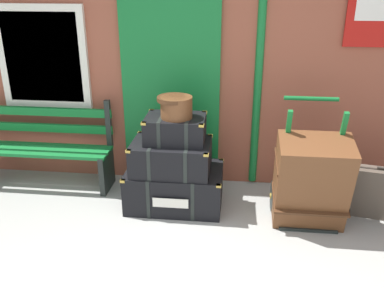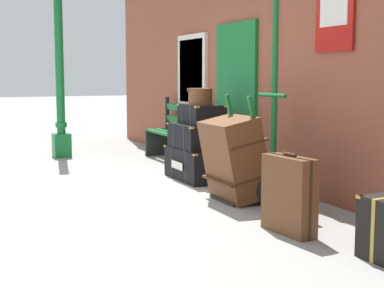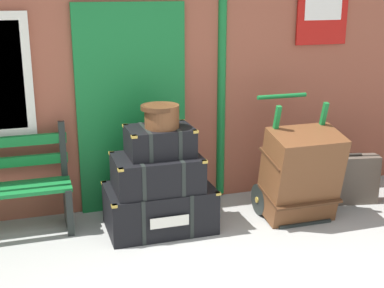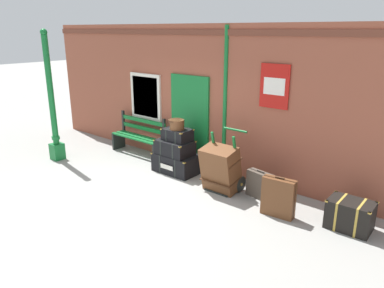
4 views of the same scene
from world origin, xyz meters
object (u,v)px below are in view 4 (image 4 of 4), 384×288
steamer_trunk_top (177,135)px  suitcase_brown (278,197)px  steamer_trunk_base (177,163)px  lamp_post (53,112)px  large_brown_trunk (221,169)px  corner_trunk (350,215)px  round_hatbox (177,124)px  steamer_trunk_middle (175,147)px  suitcase_slate (260,185)px  platform_bench (139,137)px  porters_trolley (226,176)px

steamer_trunk_top → suitcase_brown: 2.78m
steamer_trunk_base → steamer_trunk_top: bearing=28.8°
lamp_post → large_brown_trunk: lamp_post is taller
steamer_trunk_top → corner_trunk: (3.78, -0.07, -0.63)m
round_hatbox → lamp_post: bearing=-156.4°
lamp_post → steamer_trunk_middle: 3.12m
steamer_trunk_base → steamer_trunk_middle: steamer_trunk_middle is taller
lamp_post → steamer_trunk_top: lamp_post is taller
steamer_trunk_middle → suitcase_slate: steamer_trunk_middle is taller
corner_trunk → platform_bench: bearing=175.8°
suitcase_slate → large_brown_trunk: bearing=-162.8°
steamer_trunk_middle → steamer_trunk_top: 0.30m
platform_bench → porters_trolley: bearing=-7.4°
lamp_post → steamer_trunk_base: (2.83, 1.27, -0.97)m
large_brown_trunk → lamp_post: bearing=-166.2°
platform_bench → steamer_trunk_base: size_ratio=1.58×
round_hatbox → suitcase_brown: 2.82m
porters_trolley → suitcase_slate: (0.75, 0.06, -0.01)m
platform_bench → suitcase_brown: size_ratio=2.21×
steamer_trunk_middle → round_hatbox: round_hatbox is taller
suitcase_brown → porters_trolley: bearing=164.9°
suitcase_brown → corner_trunk: suitcase_brown is taller
suitcase_brown → platform_bench: bearing=170.2°
lamp_post → suitcase_slate: lamp_post is taller
large_brown_trunk → suitcase_slate: size_ratio=1.67×
suitcase_slate → porters_trolley: bearing=-175.8°
steamer_trunk_top → porters_trolley: bearing=-2.7°
porters_trolley → large_brown_trunk: 0.27m
steamer_trunk_base → corner_trunk: 3.80m
round_hatbox → suitcase_brown: round_hatbox is taller
steamer_trunk_top → round_hatbox: 0.25m
steamer_trunk_top → round_hatbox: (0.01, -0.03, 0.25)m
platform_bench → steamer_trunk_base: (1.59, -0.33, -0.23)m
lamp_post → large_brown_trunk: bearing=13.8°
steamer_trunk_base → steamer_trunk_top: size_ratio=1.65×
steamer_trunk_base → round_hatbox: 0.91m
lamp_post → corner_trunk: size_ratio=4.42×
platform_bench → suitcase_slate: 3.73m
platform_bench → steamer_trunk_top: size_ratio=2.61×
platform_bench → steamer_trunk_base: 1.64m
platform_bench → porters_trolley: porters_trolley is taller
suitcase_brown → corner_trunk: (1.09, 0.35, -0.10)m
platform_bench → porters_trolley: (2.96, -0.38, -0.17)m
steamer_trunk_base → corner_trunk: size_ratio=1.44×
lamp_post → suitcase_brown: lamp_post is taller
steamer_trunk_top → suitcase_slate: bearing=-0.2°
round_hatbox → porters_trolley: 1.59m
lamp_post → steamer_trunk_middle: lamp_post is taller
round_hatbox → suitcase_brown: size_ratio=0.48×
corner_trunk → suitcase_slate: bearing=177.7°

